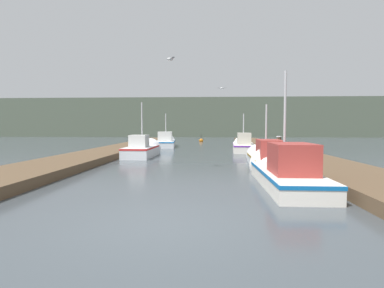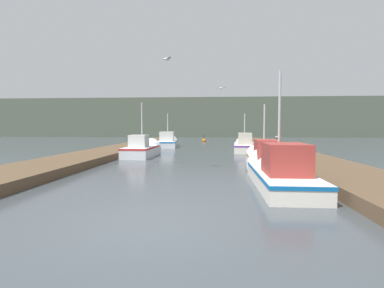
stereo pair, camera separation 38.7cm
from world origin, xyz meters
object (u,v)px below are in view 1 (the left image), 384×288
fishing_boat_2 (143,149)px  seagull_lead (170,59)px  fishing_boat_3 (243,145)px  mooring_piling_1 (289,156)px  mooring_piling_0 (279,150)px  fishing_boat_0 (282,170)px  seagull_1 (222,88)px  channel_buoy (201,141)px  fishing_boat_4 (166,142)px  fishing_boat_1 (265,158)px

fishing_boat_2 → seagull_lead: 8.10m
fishing_boat_3 → mooring_piling_1: fishing_boat_3 is taller
mooring_piling_0 → seagull_lead: (-5.13, -2.95, 3.93)m
fishing_boat_3 → fishing_boat_0: bearing=-86.9°
mooring_piling_0 → seagull_1: (-2.81, 2.03, 3.36)m
channel_buoy → fishing_boat_4: bearing=-109.4°
channel_buoy → seagull_lead: size_ratio=2.05×
mooring_piling_0 → mooring_piling_1: mooring_piling_0 is taller
channel_buoy → fishing_boat_3: bearing=-74.9°
mooring_piling_0 → fishing_boat_4: bearing=120.5°
seagull_lead → seagull_1: seagull_lead is taller
fishing_boat_4 → mooring_piling_1: size_ratio=5.78×
mooring_piling_0 → seagull_1: bearing=144.2°
fishing_boat_0 → seagull_1: 8.29m
fishing_boat_0 → fishing_boat_3: (0.24, 13.51, 0.00)m
seagull_lead → seagull_1: size_ratio=0.87×
mooring_piling_0 → channel_buoy: mooring_piling_0 is taller
fishing_boat_1 → seagull_lead: bearing=-152.1°
fishing_boat_4 → mooring_piling_0: (7.60, -12.89, 0.27)m
fishing_boat_0 → mooring_piling_1: fishing_boat_0 is taller
fishing_boat_1 → seagull_lead: (-4.29, -2.08, 4.24)m
fishing_boat_0 → fishing_boat_1: 4.35m
fishing_boat_3 → seagull_1: (-1.97, -6.28, 3.65)m
fishing_boat_2 → fishing_boat_3: size_ratio=0.75×
seagull_1 → fishing_boat_4: bearing=124.1°
fishing_boat_0 → fishing_boat_2: bearing=127.8°
fishing_boat_4 → seagull_1: seagull_1 is taller
mooring_piling_1 → channel_buoy: (-4.71, 22.84, -0.37)m
fishing_boat_3 → mooring_piling_0: bearing=-80.1°
fishing_boat_4 → channel_buoy: 9.39m
fishing_boat_3 → mooring_piling_0: size_ratio=4.42×
fishing_boat_1 → fishing_boat_4: (-6.76, 13.76, 0.04)m
fishing_boat_2 → fishing_boat_1: bearing=-31.1°
fishing_boat_2 → fishing_boat_3: fishing_boat_2 is taller
fishing_boat_1 → seagull_lead: size_ratio=11.69×
fishing_boat_4 → fishing_boat_2: bearing=-95.5°
fishing_boat_2 → seagull_lead: size_ratio=9.48×
fishing_boat_4 → seagull_lead: bearing=-86.0°
fishing_boat_1 → channel_buoy: bearing=101.2°
fishing_boat_0 → fishing_boat_4: fishing_boat_0 is taller
fishing_boat_0 → mooring_piling_0: size_ratio=4.22×
fishing_boat_3 → seagull_1: seagull_1 is taller
fishing_boat_4 → mooring_piling_1: (7.83, -13.99, 0.08)m
fishing_boat_1 → channel_buoy: size_ratio=5.71×
mooring_piling_1 → seagull_1: seagull_1 is taller
mooring_piling_0 → seagull_lead: 7.11m
fishing_boat_0 → seagull_lead: bearing=151.3°
fishing_boat_1 → seagull_1: size_ratio=10.22×
fishing_boat_0 → seagull_1: (-1.73, 7.24, 3.65)m
fishing_boat_3 → seagull_lead: size_ratio=12.61×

